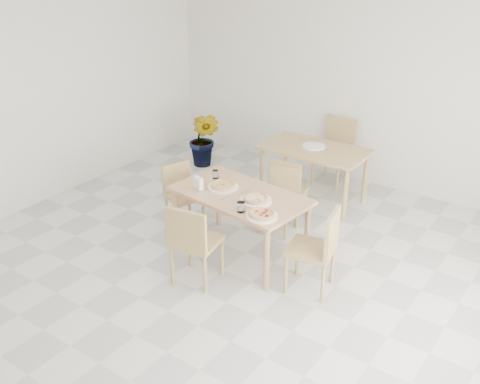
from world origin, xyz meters
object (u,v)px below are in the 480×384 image
Objects in this scene: chair_west at (181,190)px; pizza_pepperoni at (262,214)px; napkin_holder at (198,184)px; second_table at (314,155)px; chair_south at (192,240)px; plate_pepperoni at (262,216)px; plate_margherita at (223,187)px; chair_back_s at (287,189)px; tumbler_a at (241,207)px; chair_back_n at (336,146)px; plate_empty at (314,146)px; chair_north at (281,192)px; potted_plant at (204,139)px; main_table at (240,201)px; tumbler_b at (215,174)px; plate_mushroom at (256,201)px; pizza_mushroom at (256,199)px; chair_east at (320,245)px; pizza_margherita at (223,185)px.

chair_west is 2.48× the size of pizza_pepperoni.
napkin_holder reaches higher than second_table.
chair_south is 2.79× the size of plate_pepperoni.
plate_margherita is 0.43× the size of chair_back_s.
chair_back_n reaches higher than tumbler_a.
plate_empty is at bearing 83.26° from plate_margherita.
plate_pepperoni is at bearing -77.32° from second_table.
chair_back_s reaches higher than plate_margherita.
plate_pepperoni is at bearing 8.85° from tumbler_a.
chair_west is 1.60m from pizza_pepperoni.
potted_plant reaches higher than chair_north.
main_table is 16.18× the size of tumbler_b.
second_table is (-0.25, 1.74, -0.10)m from plate_mushroom.
chair_south reaches higher than second_table.
pizza_pepperoni reaches higher than plate_empty.
pizza_mushroom is 0.31× the size of chair_back_n.
chair_back_n is at bearing 91.11° from plate_empty.
chair_east is 1.56m from tumbler_b.
chair_west is at bearing 163.73° from napkin_holder.
chair_west is at bearing 168.14° from pizza_margherita.
chair_south is 2.65× the size of plate_margherita.
pizza_mushroom is at bearing -83.01° from second_table.
pizza_margherita is 0.95× the size of pizza_mushroom.
tumbler_a is 0.36× the size of plate_empty.
plate_mushroom is 1.24× the size of pizza_margherita.
chair_back_s is 0.90× the size of potted_plant.
chair_south is at bearing -126.00° from tumbler_a.
chair_east is at bearing -60.92° from second_table.
tumbler_b is 1.60m from plate_empty.
pizza_mushroom is 2.66× the size of tumbler_a.
plate_margherita is 1.71m from plate_empty.
pizza_margherita is 0.20× the size of second_table.
second_table is at bearing 103.86° from plate_pepperoni.
tumbler_b reaches higher than plate_margherita.
napkin_holder is at bearing -124.86° from chair_north.
pizza_pepperoni is 0.36× the size of potted_plant.
pizza_mushroom is at bearing 134.06° from pizza_pepperoni.
tumbler_a is at bearing -87.81° from plate_mushroom.
chair_east reaches higher than potted_plant.
plate_empty is at bearing 99.05° from plate_mushroom.
chair_south is at bearing -87.52° from main_table.
chair_east is at bearing 19.30° from pizza_pepperoni.
main_table is at bearing -3.70° from pizza_margherita.
main_table is 4.56× the size of plate_margherita.
chair_back_s is 0.84× the size of chair_back_n.
chair_north is 2.96× the size of pizza_margherita.
pizza_margherita is (-0.28, -0.77, 0.31)m from chair_north.
chair_north is at bearing 93.29° from main_table.
plate_pepperoni is at bearing -23.76° from pizza_margherita.
pizza_margherita is at bearing -96.74° from plate_empty.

